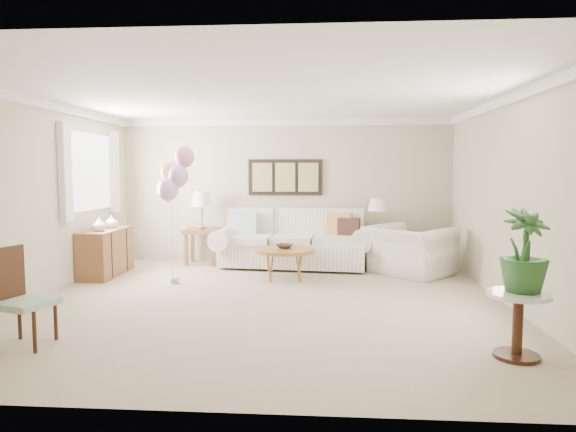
% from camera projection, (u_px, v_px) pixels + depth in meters
% --- Properties ---
extents(ground_plane, '(6.00, 6.00, 0.00)m').
position_uv_depth(ground_plane, '(267.00, 302.00, 6.52)').
color(ground_plane, tan).
extents(room_shell, '(6.04, 6.04, 2.60)m').
position_uv_depth(room_shell, '(259.00, 174.00, 6.47)').
color(room_shell, '#BBAF92').
rests_on(room_shell, ground).
extents(wall_art_triptych, '(1.35, 0.06, 0.65)m').
position_uv_depth(wall_art_triptych, '(285.00, 177.00, 9.33)').
color(wall_art_triptych, black).
rests_on(wall_art_triptych, ground).
extents(sofa, '(2.81, 1.26, 1.00)m').
position_uv_depth(sofa, '(294.00, 244.00, 8.93)').
color(sofa, white).
rests_on(sofa, ground).
extents(end_table_left, '(0.59, 0.53, 0.64)m').
position_uv_depth(end_table_left, '(202.00, 234.00, 9.16)').
color(end_table_left, brown).
rests_on(end_table_left, ground).
extents(end_table_right, '(0.60, 0.54, 0.65)m').
position_uv_depth(end_table_right, '(376.00, 235.00, 8.95)').
color(end_table_right, brown).
rests_on(end_table_right, ground).
extents(lamp_left, '(0.37, 0.37, 0.66)m').
position_uv_depth(lamp_left, '(202.00, 200.00, 9.11)').
color(lamp_left, gray).
rests_on(lamp_left, end_table_left).
extents(lamp_right, '(0.30, 0.30, 0.53)m').
position_uv_depth(lamp_right, '(377.00, 206.00, 8.91)').
color(lamp_right, gray).
rests_on(lamp_right, end_table_right).
extents(coffee_table, '(0.94, 0.94, 0.48)m').
position_uv_depth(coffee_table, '(285.00, 251.00, 7.89)').
color(coffee_table, olive).
rests_on(coffee_table, ground).
extents(decor_bowl, '(0.33, 0.33, 0.06)m').
position_uv_depth(decor_bowl, '(285.00, 246.00, 7.90)').
color(decor_bowl, '#2F231E').
rests_on(decor_bowl, coffee_table).
extents(armchair, '(1.59, 1.58, 0.78)m').
position_uv_depth(armchair, '(409.00, 251.00, 8.23)').
color(armchair, white).
rests_on(armchair, ground).
extents(side_table, '(0.55, 0.55, 0.59)m').
position_uv_depth(side_table, '(518.00, 309.00, 4.54)').
color(side_table, silver).
rests_on(side_table, ground).
extents(potted_plant, '(0.53, 0.53, 0.74)m').
position_uv_depth(potted_plant, '(524.00, 250.00, 4.52)').
color(potted_plant, '#265120').
rests_on(potted_plant, side_table).
extents(accent_chair, '(0.58, 0.58, 0.95)m').
position_uv_depth(accent_chair, '(18.00, 295.00, 4.85)').
color(accent_chair, '#8BA48B').
rests_on(accent_chair, ground).
extents(credenza, '(0.46, 1.20, 0.74)m').
position_uv_depth(credenza, '(106.00, 252.00, 8.17)').
color(credenza, brown).
rests_on(credenza, ground).
extents(vase_white, '(0.24, 0.24, 0.21)m').
position_uv_depth(vase_white, '(99.00, 224.00, 7.87)').
color(vase_white, silver).
rests_on(vase_white, credenza).
extents(vase_sage, '(0.25, 0.25, 0.21)m').
position_uv_depth(vase_sage, '(111.00, 222.00, 8.33)').
color(vase_sage, silver).
rests_on(vase_sage, credenza).
extents(balloon_cluster, '(0.54, 0.59, 2.03)m').
position_uv_depth(balloon_cluster, '(174.00, 177.00, 7.44)').
color(balloon_cluster, gray).
rests_on(balloon_cluster, ground).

